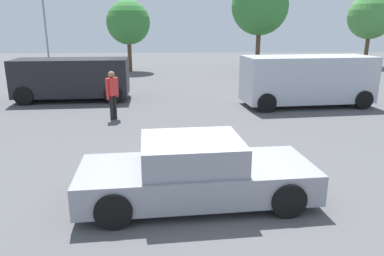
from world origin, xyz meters
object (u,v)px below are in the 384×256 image
Objects in this scene: suv_dark at (72,78)px; pedestrian at (112,91)px; light_post_near at (43,2)px; van_white at (307,79)px; sedan_foreground at (195,172)px.

suv_dark reaches higher than pedestrian.
light_post_near is (-7.15, 14.87, 3.87)m from pedestrian.
light_post_near reaches higher than suv_dark.
van_white is at bearing 47.38° from pedestrian.
van_white is 8.02m from pedestrian.
van_white reaches higher than suv_dark.
light_post_near reaches higher than pedestrian.
light_post_near is (-14.92, 12.89, 3.78)m from van_white.
van_white is 20.08m from light_post_near.
sedan_foreground is 9.93m from van_white.
pedestrian is 0.24× the size of light_post_near.
suv_dark is at bearing -67.05° from light_post_near.
sedan_foreground is 2.61× the size of pedestrian.
van_white is at bearing 167.14° from suv_dark.
light_post_near reaches higher than sedan_foreground.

